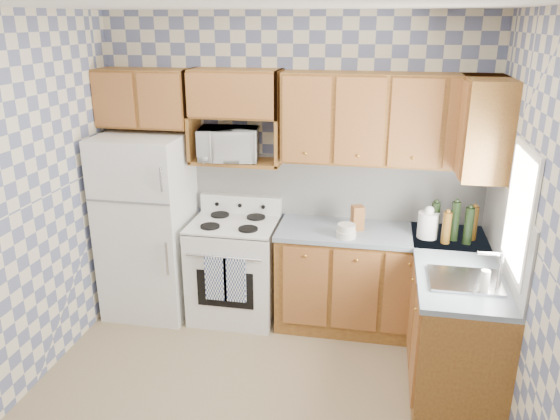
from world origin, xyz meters
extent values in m
plane|color=#8F7958|center=(0.00, 0.00, 0.00)|extent=(3.40, 3.40, 0.00)
cube|color=slate|center=(0.00, 1.60, 1.35)|extent=(3.40, 0.02, 2.70)
cube|color=slate|center=(1.70, 0.00, 1.35)|extent=(0.02, 3.20, 2.70)
cube|color=white|center=(0.40, 1.59, 1.20)|extent=(2.60, 0.02, 0.56)
cube|color=white|center=(1.69, 0.80, 1.20)|extent=(0.02, 1.60, 0.56)
cube|color=silver|center=(-1.27, 1.25, 0.84)|extent=(0.75, 0.70, 1.68)
cube|color=silver|center=(-0.47, 1.28, 0.45)|extent=(0.76, 0.65, 0.90)
cube|color=silver|center=(-0.47, 1.28, 0.91)|extent=(0.76, 0.65, 0.02)
cube|color=silver|center=(-0.47, 1.55, 1.00)|extent=(0.76, 0.08, 0.17)
cube|color=navy|center=(-0.54, 0.93, 0.53)|extent=(0.19, 0.02, 0.40)
cube|color=navy|center=(-0.38, 0.93, 0.53)|extent=(0.19, 0.02, 0.40)
cube|color=brown|center=(0.82, 1.30, 0.44)|extent=(1.75, 0.60, 0.88)
cube|color=brown|center=(1.40, 0.80, 0.44)|extent=(0.60, 1.60, 0.88)
cube|color=slate|center=(0.82, 1.30, 0.90)|extent=(1.77, 0.63, 0.04)
cube|color=slate|center=(1.40, 0.80, 0.90)|extent=(0.63, 1.60, 0.04)
cube|color=brown|center=(0.82, 1.44, 1.85)|extent=(1.75, 0.33, 0.74)
cube|color=brown|center=(-1.29, 1.44, 1.97)|extent=(0.82, 0.33, 0.50)
cube|color=brown|center=(1.53, 1.25, 1.85)|extent=(0.33, 0.70, 0.74)
cube|color=brown|center=(-0.47, 1.44, 1.44)|extent=(0.80, 0.33, 0.03)
imported|color=silver|center=(-0.53, 1.42, 1.59)|extent=(0.56, 0.41, 0.28)
cube|color=#B7B7BC|center=(1.40, 0.45, 0.93)|extent=(0.48, 0.40, 0.03)
cube|color=white|center=(1.69, 0.45, 1.45)|extent=(0.02, 0.66, 0.86)
cylinder|color=black|center=(1.40, 1.21, 1.08)|extent=(0.07, 0.07, 0.32)
cylinder|color=black|center=(1.50, 1.15, 1.07)|extent=(0.07, 0.07, 0.30)
cylinder|color=#5C3B12|center=(1.55, 1.25, 1.06)|extent=(0.07, 0.07, 0.28)
cylinder|color=#5C3B12|center=(1.33, 1.13, 1.05)|extent=(0.07, 0.07, 0.26)
cylinder|color=black|center=(1.25, 1.27, 1.07)|extent=(0.07, 0.07, 0.29)
cube|color=brown|center=(0.62, 1.30, 1.03)|extent=(0.12, 0.12, 0.21)
cylinder|color=silver|center=(1.20, 1.23, 1.03)|extent=(0.17, 0.17, 0.21)
cylinder|color=beige|center=(1.50, 0.28, 1.01)|extent=(0.06, 0.06, 0.17)
camera|label=1|loc=(0.78, -3.10, 2.63)|focal=35.00mm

